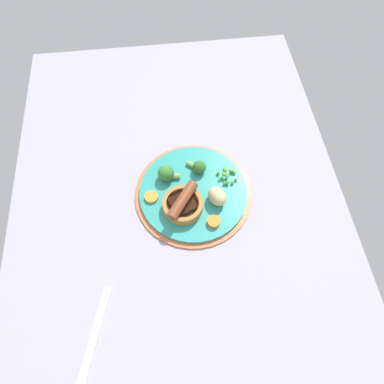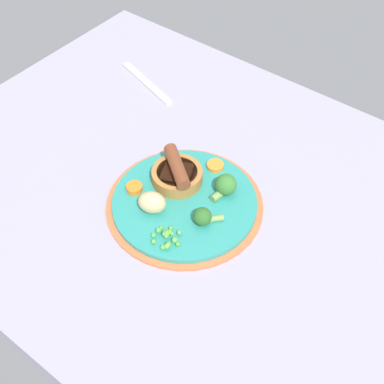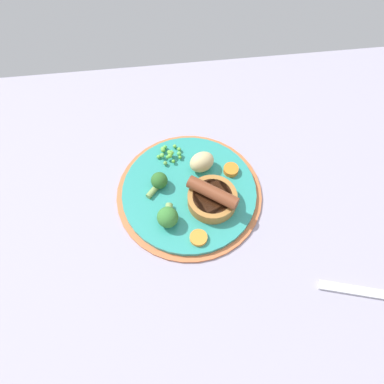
{
  "view_description": "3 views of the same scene",
  "coord_description": "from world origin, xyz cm",
  "px_view_note": "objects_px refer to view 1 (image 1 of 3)",
  "views": [
    {
      "loc": [
        -38.95,
        1.05,
        76.28
      ],
      "look_at": [
        -1.49,
        -3.35,
        6.78
      ],
      "focal_mm": 32.0,
      "sensor_mm": 36.0,
      "label": 1
    },
    {
      "loc": [
        39.22,
        -52.48,
        76.21
      ],
      "look_at": [
        1.09,
        -3.11,
        6.74
      ],
      "focal_mm": 50.0,
      "sensor_mm": 36.0,
      "label": 2
    },
    {
      "loc": [
        4.15,
        37.35,
        75.62
      ],
      "look_at": [
        -0.36,
        -2.19,
        6.91
      ],
      "focal_mm": 40.0,
      "sensor_mm": 36.0,
      "label": 3
    }
  ],
  "objects_px": {
    "sausage_pudding": "(183,204)",
    "carrot_slice_4": "(214,222)",
    "dinner_plate": "(193,192)",
    "fork": "(95,333)",
    "carrot_slice_1": "(151,197)",
    "broccoli_floret_far": "(167,173)",
    "potato_chunk_0": "(217,196)",
    "pea_pile": "(227,175)",
    "broccoli_floret_near": "(199,167)"
  },
  "relations": [
    {
      "from": "broccoli_floret_near",
      "to": "potato_chunk_0",
      "type": "height_order",
      "value": "potato_chunk_0"
    },
    {
      "from": "carrot_slice_4",
      "to": "carrot_slice_1",
      "type": "bearing_deg",
      "value": 59.39
    },
    {
      "from": "pea_pile",
      "to": "carrot_slice_4",
      "type": "xyz_separation_m",
      "value": [
        -0.12,
        0.05,
        -0.0
      ]
    },
    {
      "from": "pea_pile",
      "to": "fork",
      "type": "bearing_deg",
      "value": 135.3
    },
    {
      "from": "broccoli_floret_near",
      "to": "fork",
      "type": "distance_m",
      "value": 0.43
    },
    {
      "from": "broccoli_floret_far",
      "to": "sausage_pudding",
      "type": "bearing_deg",
      "value": 118.13
    },
    {
      "from": "sausage_pudding",
      "to": "fork",
      "type": "height_order",
      "value": "sausage_pudding"
    },
    {
      "from": "pea_pile",
      "to": "carrot_slice_1",
      "type": "bearing_deg",
      "value": 100.97
    },
    {
      "from": "broccoli_floret_near",
      "to": "fork",
      "type": "xyz_separation_m",
      "value": [
        -0.35,
        0.25,
        -0.03
      ]
    },
    {
      "from": "broccoli_floret_far",
      "to": "carrot_slice_1",
      "type": "relative_size",
      "value": 1.68
    },
    {
      "from": "pea_pile",
      "to": "broccoli_floret_near",
      "type": "height_order",
      "value": "broccoli_floret_near"
    },
    {
      "from": "dinner_plate",
      "to": "carrot_slice_1",
      "type": "bearing_deg",
      "value": 94.65
    },
    {
      "from": "fork",
      "to": "carrot_slice_4",
      "type": "bearing_deg",
      "value": -36.45
    },
    {
      "from": "carrot_slice_4",
      "to": "broccoli_floret_far",
      "type": "bearing_deg",
      "value": 35.84
    },
    {
      "from": "dinner_plate",
      "to": "carrot_slice_4",
      "type": "bearing_deg",
      "value": -157.96
    },
    {
      "from": "pea_pile",
      "to": "dinner_plate",
      "type": "bearing_deg",
      "value": 107.96
    },
    {
      "from": "broccoli_floret_near",
      "to": "fork",
      "type": "relative_size",
      "value": 0.26
    },
    {
      "from": "broccoli_floret_far",
      "to": "carrot_slice_4",
      "type": "height_order",
      "value": "broccoli_floret_far"
    },
    {
      "from": "sausage_pudding",
      "to": "fork",
      "type": "xyz_separation_m",
      "value": [
        -0.25,
        0.2,
        -0.03
      ]
    },
    {
      "from": "broccoli_floret_far",
      "to": "pea_pile",
      "type": "bearing_deg",
      "value": -177.12
    },
    {
      "from": "dinner_plate",
      "to": "fork",
      "type": "height_order",
      "value": "dinner_plate"
    },
    {
      "from": "potato_chunk_0",
      "to": "carrot_slice_1",
      "type": "height_order",
      "value": "potato_chunk_0"
    },
    {
      "from": "pea_pile",
      "to": "broccoli_floret_far",
      "type": "xyz_separation_m",
      "value": [
        0.02,
        0.15,
        0.01
      ]
    },
    {
      "from": "dinner_plate",
      "to": "broccoli_floret_near",
      "type": "relative_size",
      "value": 5.93
    },
    {
      "from": "potato_chunk_0",
      "to": "carrot_slice_4",
      "type": "bearing_deg",
      "value": 164.68
    },
    {
      "from": "dinner_plate",
      "to": "broccoli_floret_near",
      "type": "height_order",
      "value": "broccoli_floret_near"
    },
    {
      "from": "broccoli_floret_far",
      "to": "fork",
      "type": "height_order",
      "value": "broccoli_floret_far"
    },
    {
      "from": "broccoli_floret_near",
      "to": "fork",
      "type": "bearing_deg",
      "value": -84.29
    },
    {
      "from": "pea_pile",
      "to": "sausage_pudding",
      "type": "bearing_deg",
      "value": 121.31
    },
    {
      "from": "dinner_plate",
      "to": "fork",
      "type": "xyz_separation_m",
      "value": [
        -0.29,
        0.23,
        -0.0
      ]
    },
    {
      "from": "dinner_plate",
      "to": "sausage_pudding",
      "type": "bearing_deg",
      "value": 145.35
    },
    {
      "from": "broccoli_floret_far",
      "to": "potato_chunk_0",
      "type": "relative_size",
      "value": 1.08
    },
    {
      "from": "carrot_slice_4",
      "to": "dinner_plate",
      "type": "bearing_deg",
      "value": 22.04
    },
    {
      "from": "dinner_plate",
      "to": "carrot_slice_1",
      "type": "relative_size",
      "value": 8.81
    },
    {
      "from": "pea_pile",
      "to": "broccoli_floret_near",
      "type": "distance_m",
      "value": 0.07
    },
    {
      "from": "pea_pile",
      "to": "fork",
      "type": "relative_size",
      "value": 0.28
    },
    {
      "from": "sausage_pudding",
      "to": "carrot_slice_4",
      "type": "bearing_deg",
      "value": -89.13
    },
    {
      "from": "pea_pile",
      "to": "broccoli_floret_far",
      "type": "relative_size",
      "value": 0.94
    },
    {
      "from": "broccoli_floret_near",
      "to": "carrot_slice_1",
      "type": "bearing_deg",
      "value": -111.04
    },
    {
      "from": "carrot_slice_1",
      "to": "potato_chunk_0",
      "type": "bearing_deg",
      "value": -99.24
    },
    {
      "from": "carrot_slice_4",
      "to": "fork",
      "type": "bearing_deg",
      "value": 127.36
    },
    {
      "from": "dinner_plate",
      "to": "carrot_slice_4",
      "type": "distance_m",
      "value": 0.1
    },
    {
      "from": "pea_pile",
      "to": "carrot_slice_4",
      "type": "relative_size",
      "value": 1.72
    },
    {
      "from": "broccoli_floret_near",
      "to": "potato_chunk_0",
      "type": "bearing_deg",
      "value": -28.32
    },
    {
      "from": "carrot_slice_4",
      "to": "fork",
      "type": "height_order",
      "value": "carrot_slice_4"
    },
    {
      "from": "pea_pile",
      "to": "fork",
      "type": "distance_m",
      "value": 0.45
    },
    {
      "from": "dinner_plate",
      "to": "potato_chunk_0",
      "type": "relative_size",
      "value": 5.66
    },
    {
      "from": "sausage_pudding",
      "to": "dinner_plate",
      "type": "bearing_deg",
      "value": 1.59
    },
    {
      "from": "pea_pile",
      "to": "fork",
      "type": "xyz_separation_m",
      "value": [
        -0.32,
        0.32,
        -0.02
      ]
    },
    {
      "from": "fork",
      "to": "sausage_pudding",
      "type": "bearing_deg",
      "value": -22.63
    }
  ]
}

